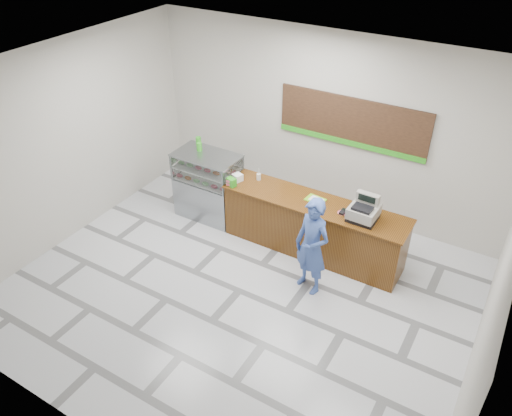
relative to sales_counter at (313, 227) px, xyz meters
The scene contains 16 objects.
floor 1.72m from the sales_counter, 109.54° to the right, with size 7.00×7.00×0.00m, color silver.
back_wall 1.98m from the sales_counter, 110.77° to the left, with size 7.00×7.00×0.00m, color beige.
ceiling 3.41m from the sales_counter, 109.54° to the right, with size 7.00×7.00×0.00m, color silver.
sales_counter is the anchor object (origin of this frame).
display_case 2.23m from the sales_counter, behind, with size 1.22×0.72×1.33m.
menu_board 2.00m from the sales_counter, 90.00° to the left, with size 2.80×0.06×0.90m.
cash_register 1.10m from the sales_counter, ahead, with size 0.45×0.47×0.42m.
card_terminal 0.75m from the sales_counter, ahead, with size 0.08×0.16×0.04m, color black.
serving_tray 0.53m from the sales_counter, 106.09° to the left, with size 0.34×0.26×0.02m.
napkin_box 1.61m from the sales_counter, behind, with size 0.15×0.15×0.13m, color white.
straw_cup 1.33m from the sales_counter, behind, with size 0.08×0.08×0.12m, color silver.
promo_box 1.63m from the sales_counter, 169.80° to the right, with size 0.17×0.11×0.15m, color green.
donut_decal 0.74m from the sales_counter, ahead, with size 0.17×0.17×0.00m, color #D45169.
green_cup_left 2.75m from the sales_counter, behind, with size 0.10×0.10×0.15m, color green.
green_cup_right 2.59m from the sales_counter, behind, with size 0.10×0.10×0.16m, color green.
customer 1.02m from the sales_counter, 66.59° to the right, with size 0.61×0.40×1.68m, color #3C58A4.
Camera 1 is at (3.29, -4.98, 5.64)m, focal length 35.00 mm.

